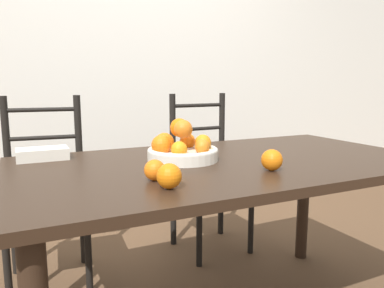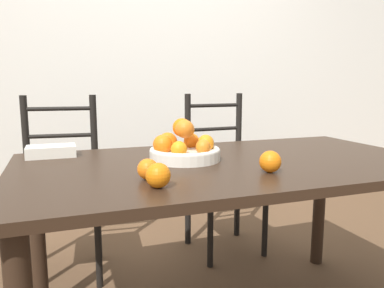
% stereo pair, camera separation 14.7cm
% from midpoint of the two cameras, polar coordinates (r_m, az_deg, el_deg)
% --- Properties ---
extents(wall_back, '(8.00, 0.06, 2.60)m').
position_cam_midpoint_polar(wall_back, '(2.98, -5.60, 13.32)').
color(wall_back, silver).
rests_on(wall_back, ground_plane).
extents(dining_table, '(1.73, 0.94, 0.77)m').
position_cam_midpoint_polar(dining_table, '(1.59, 8.36, -5.91)').
color(dining_table, black).
rests_on(dining_table, ground_plane).
extents(fruit_bowl, '(0.30, 0.30, 0.17)m').
position_cam_midpoint_polar(fruit_bowl, '(1.56, 1.43, -0.61)').
color(fruit_bowl, silver).
rests_on(fruit_bowl, dining_table).
extents(orange_loose_0, '(0.08, 0.08, 0.08)m').
position_cam_midpoint_polar(orange_loose_0, '(1.15, -1.54, -4.84)').
color(orange_loose_0, orange).
rests_on(orange_loose_0, dining_table).
extents(orange_loose_1, '(0.08, 0.08, 0.08)m').
position_cam_midpoint_polar(orange_loose_1, '(1.39, 14.83, -2.64)').
color(orange_loose_1, orange).
rests_on(orange_loose_1, dining_table).
extents(orange_loose_2, '(0.07, 0.07, 0.07)m').
position_cam_midpoint_polar(orange_loose_2, '(1.25, -3.42, -3.87)').
color(orange_loose_2, orange).
rests_on(orange_loose_2, dining_table).
extents(chair_left, '(0.45, 0.44, 1.02)m').
position_cam_midpoint_polar(chair_left, '(2.23, -17.49, -7.11)').
color(chair_left, black).
rests_on(chair_left, ground_plane).
extents(chair_right, '(0.44, 0.42, 1.02)m').
position_cam_midpoint_polar(chair_right, '(2.46, 6.38, -5.17)').
color(chair_right, black).
rests_on(chair_right, ground_plane).
extents(book_stack, '(0.21, 0.13, 0.05)m').
position_cam_midpoint_polar(book_stack, '(1.73, -18.44, -1.06)').
color(book_stack, silver).
rests_on(book_stack, dining_table).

